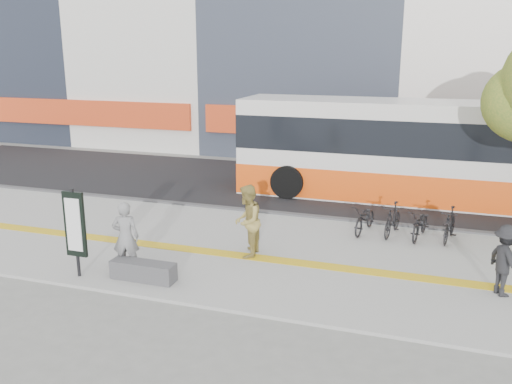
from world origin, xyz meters
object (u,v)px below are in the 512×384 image
(signboard, at_px, (75,226))
(pedestrian_dark, at_px, (506,261))
(bench, at_px, (143,271))
(pedestrian_tan, at_px, (247,221))
(seated_woman, at_px, (126,237))
(bus, at_px, (423,154))

(signboard, relative_size, pedestrian_dark, 1.35)
(bench, height_order, pedestrian_tan, pedestrian_tan)
(pedestrian_tan, distance_m, pedestrian_dark, 6.25)
(signboard, distance_m, seated_woman, 1.22)
(bus, bearing_deg, signboard, -127.18)
(pedestrian_tan, bearing_deg, signboard, -58.90)
(bus, xyz_separation_m, pedestrian_tan, (-4.15, -7.44, -0.69))
(pedestrian_dark, bearing_deg, bus, -14.19)
(signboard, relative_size, bus, 0.16)
(bench, height_order, signboard, signboard)
(bench, bearing_deg, seated_woman, 152.75)
(signboard, relative_size, pedestrian_tan, 1.13)
(pedestrian_tan, xyz_separation_m, pedestrian_dark, (6.23, -0.43, -0.15))
(bench, distance_m, pedestrian_tan, 3.01)
(signboard, height_order, pedestrian_tan, signboard)
(signboard, bearing_deg, bench, 10.81)
(bench, xyz_separation_m, seated_woman, (-0.63, 0.33, 0.67))
(bus, relative_size, pedestrian_dark, 8.23)
(signboard, bearing_deg, pedestrian_tan, 36.72)
(bus, relative_size, seated_woman, 7.49)
(seated_woman, relative_size, pedestrian_dark, 1.10)
(seated_woman, relative_size, pedestrian_tan, 0.93)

